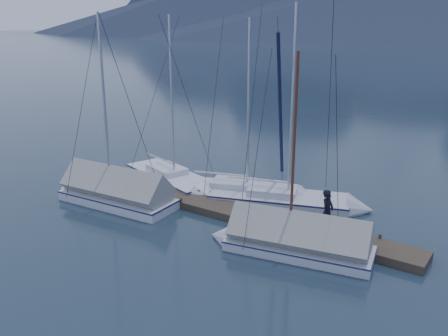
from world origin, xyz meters
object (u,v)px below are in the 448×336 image
at_px(sailboat_open_mid, 257,194).
at_px(sailboat_open_left, 180,183).
at_px(sailboat_covered_far, 109,193).
at_px(sailboat_covered_near, 286,241).
at_px(person, 327,212).
at_px(sailboat_open_right, 299,202).

bearing_deg(sailboat_open_mid, sailboat_open_left, -168.33).
distance_m(sailboat_open_left, sailboat_open_mid, 4.43).
xyz_separation_m(sailboat_open_mid, sailboat_covered_far, (-5.61, -4.76, 0.31)).
distance_m(sailboat_open_mid, sailboat_covered_far, 7.36).
height_order(sailboat_covered_near, person, sailboat_covered_near).
height_order(sailboat_open_right, sailboat_covered_near, sailboat_open_right).
bearing_deg(sailboat_open_left, sailboat_covered_near, -23.17).
distance_m(sailboat_open_right, sailboat_covered_near, 4.87).
bearing_deg(sailboat_covered_far, sailboat_open_left, 71.74).
height_order(sailboat_open_right, sailboat_covered_far, sailboat_open_right).
bearing_deg(sailboat_covered_near, person, 62.95).
bearing_deg(sailboat_covered_near, sailboat_covered_far, -178.22).
bearing_deg(sailboat_open_left, person, -11.19).
distance_m(sailboat_open_left, sailboat_covered_far, 4.08).
relative_size(sailboat_open_mid, sailboat_covered_far, 0.98).
relative_size(sailboat_covered_near, person, 4.61).
bearing_deg(sailboat_covered_near, sailboat_open_left, 156.83).
distance_m(sailboat_open_mid, person, 5.69).
height_order(sailboat_open_mid, sailboat_covered_far, sailboat_covered_far).
bearing_deg(person, sailboat_covered_near, 156.24).
xyz_separation_m(sailboat_open_left, sailboat_open_right, (6.66, 1.01, 0.01)).
height_order(sailboat_covered_near, sailboat_covered_far, sailboat_covered_far).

